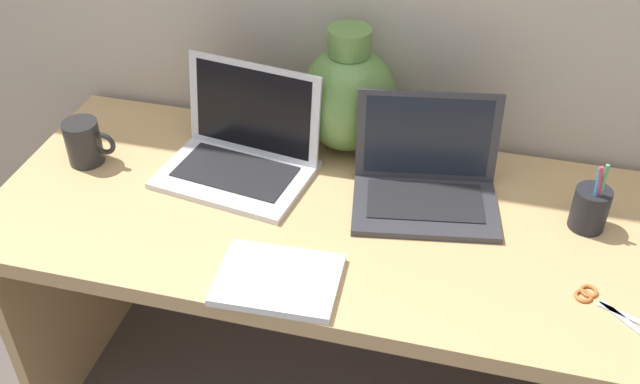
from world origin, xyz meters
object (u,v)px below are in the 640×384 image
(green_vase, at_px, (348,97))
(laptop_right, at_px, (426,173))
(pen_cup, at_px, (590,208))
(coffee_mug, at_px, (84,142))
(notebook_stack, at_px, (278,280))
(laptop_left, at_px, (244,145))
(scissors, at_px, (599,302))

(green_vase, bearing_deg, laptop_right, -35.89)
(pen_cup, bearing_deg, coffee_mug, -177.68)
(notebook_stack, bearing_deg, laptop_right, 56.28)
(laptop_left, height_order, laptop_right, laptop_left)
(green_vase, xyz_separation_m, scissors, (0.59, -0.41, -0.13))
(coffee_mug, relative_size, scissors, 0.90)
(pen_cup, xyz_separation_m, scissors, (0.02, -0.23, -0.05))
(coffee_mug, xyz_separation_m, scissors, (1.18, -0.18, -0.05))
(notebook_stack, height_order, scissors, notebook_stack)
(laptop_left, distance_m, scissors, 0.85)
(scissors, bearing_deg, pen_cup, 94.80)
(laptop_left, xyz_separation_m, coffee_mug, (-0.37, -0.07, -0.01))
(notebook_stack, bearing_deg, laptop_left, 118.26)
(laptop_right, bearing_deg, green_vase, 144.11)
(laptop_right, height_order, notebook_stack, laptop_right)
(laptop_left, relative_size, coffee_mug, 2.95)
(notebook_stack, bearing_deg, pen_cup, 29.16)
(laptop_left, bearing_deg, green_vase, 35.49)
(laptop_left, xyz_separation_m, laptop_right, (0.43, -0.00, -0.00))
(green_vase, relative_size, scissors, 2.23)
(laptop_left, xyz_separation_m, pen_cup, (0.78, -0.03, -0.01))
(laptop_left, relative_size, scissors, 2.66)
(laptop_right, distance_m, green_vase, 0.28)
(notebook_stack, xyz_separation_m, coffee_mug, (-0.57, 0.28, 0.05))
(green_vase, height_order, pen_cup, green_vase)
(pen_cup, bearing_deg, laptop_right, 175.79)
(laptop_left, height_order, notebook_stack, laptop_left)
(pen_cup, bearing_deg, green_vase, 162.30)
(laptop_right, xyz_separation_m, notebook_stack, (-0.24, -0.36, -0.05))
(laptop_left, height_order, coffee_mug, laptop_left)
(notebook_stack, xyz_separation_m, scissors, (0.61, 0.10, -0.00))
(laptop_right, relative_size, scissors, 2.53)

